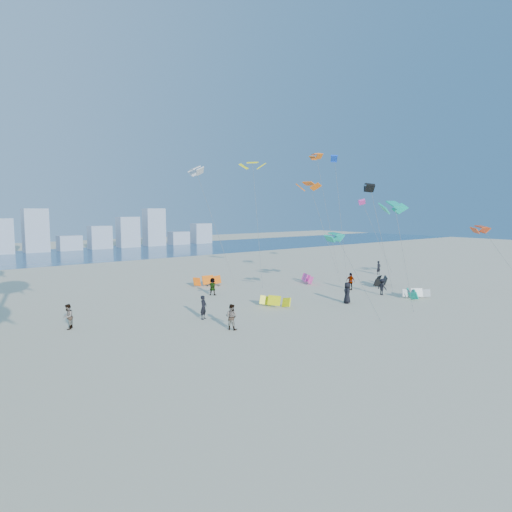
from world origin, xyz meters
TOP-DOWN VIEW (x-y plane):
  - ground at (0.00, 0.00)m, footprint 220.00×220.00m
  - ocean at (0.00, 72.00)m, footprint 220.00×220.00m
  - kitesurfer_near at (-2.19, 15.91)m, footprint 0.79×0.71m
  - kitesurfer_mid at (-2.30, 12.10)m, footprint 1.01×1.09m
  - kitesurfers_far at (8.29, 18.10)m, footprint 40.15×12.01m
  - grounded_kites at (13.25, 19.01)m, footprint 19.03×19.96m
  - flying_kites at (16.77, 21.52)m, footprint 25.33×29.80m
  - distant_skyline at (-1.19, 82.00)m, footprint 85.00×3.00m

SIDE VIEW (x-z plane):
  - ground at x=0.00m, z-range 0.00..0.00m
  - ocean at x=0.00m, z-range 0.01..0.01m
  - grounded_kites at x=13.25m, z-range -0.05..1.00m
  - kitesurfers_far at x=8.29m, z-range -0.07..1.82m
  - kitesurfer_mid at x=-2.30m, z-range 0.00..1.81m
  - kitesurfer_near at x=-2.19m, z-range 0.00..1.82m
  - distant_skyline at x=-1.19m, z-range -1.11..7.29m
  - flying_kites at x=16.77m, z-range 3.05..19.32m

